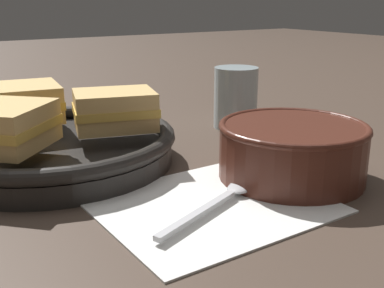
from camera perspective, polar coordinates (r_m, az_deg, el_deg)
The scene contains 9 objects.
ground_plane at distance 0.53m, azimuth 1.27°, elevation -4.59°, with size 4.00×4.00×0.00m, color #47382D.
napkin at distance 0.48m, azimuth 2.27°, elevation -7.09°, with size 0.22×0.19×0.00m.
soup_bowl at distance 0.54m, azimuth 11.81°, elevation -0.41°, with size 0.16×0.16×0.06m.
spoon at distance 0.49m, azimuth 4.92°, elevation -5.68°, with size 0.17×0.08×0.01m.
skillet at distance 0.61m, azimuth -15.88°, elevation -0.32°, with size 0.29×0.29×0.04m.
sandwich_near_left at distance 0.59m, azimuth -9.13°, elevation 4.02°, with size 0.11×0.10×0.05m.
sandwich_near_right at distance 0.67m, azimuth -18.68°, elevation 4.76°, with size 0.09×0.11×0.05m.
sandwich_far_left at distance 0.54m, azimuth -20.91°, elevation 1.94°, with size 0.12×0.12×0.05m.
drinking_glass at distance 0.75m, azimuth 5.20°, elevation 5.50°, with size 0.07×0.07×0.09m.
Camera 1 is at (-0.28, -0.41, 0.20)m, focal length 45.00 mm.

